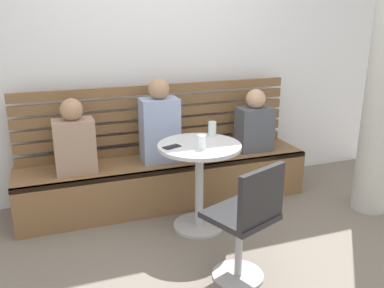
# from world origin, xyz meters

# --- Properties ---
(ground) EXTENTS (8.00, 8.00, 0.00)m
(ground) POSITION_xyz_m (0.00, 0.00, 0.00)
(ground) COLOR #70665B
(back_wall) EXTENTS (5.20, 0.10, 2.90)m
(back_wall) POSITION_xyz_m (0.00, 1.64, 1.45)
(back_wall) COLOR silver
(back_wall) RESTS_ON ground
(booth_bench) EXTENTS (2.70, 0.52, 0.44)m
(booth_bench) POSITION_xyz_m (0.00, 1.20, 0.22)
(booth_bench) COLOR brown
(booth_bench) RESTS_ON ground
(booth_backrest) EXTENTS (2.65, 0.04, 0.67)m
(booth_backrest) POSITION_xyz_m (0.00, 1.44, 0.78)
(booth_backrest) COLOR brown
(booth_backrest) RESTS_ON booth_bench
(cafe_table) EXTENTS (0.68, 0.68, 0.74)m
(cafe_table) POSITION_xyz_m (0.13, 0.66, 0.52)
(cafe_table) COLOR #ADADB2
(cafe_table) RESTS_ON ground
(white_chair) EXTENTS (0.52, 0.52, 0.85)m
(white_chair) POSITION_xyz_m (0.15, -0.15, 0.46)
(white_chair) COLOR #ADADB2
(white_chair) RESTS_ON ground
(person_adult) EXTENTS (0.34, 0.22, 0.76)m
(person_adult) POSITION_xyz_m (-0.05, 1.20, 0.78)
(person_adult) COLOR #8C9EC6
(person_adult) RESTS_ON booth_bench
(person_child_left) EXTENTS (0.34, 0.22, 0.61)m
(person_child_left) POSITION_xyz_m (0.90, 1.18, 0.71)
(person_child_left) COLOR #4C515B
(person_child_left) RESTS_ON booth_bench
(person_child_middle) EXTENTS (0.34, 0.22, 0.64)m
(person_child_middle) POSITION_xyz_m (-0.81, 1.18, 0.72)
(person_child_middle) COLOR #9E7F6B
(person_child_middle) RESTS_ON booth_bench
(cup_water_clear) EXTENTS (0.07, 0.07, 0.11)m
(cup_water_clear) POSITION_xyz_m (0.10, 0.55, 0.80)
(cup_water_clear) COLOR white
(cup_water_clear) RESTS_ON cafe_table
(cup_glass_tall) EXTENTS (0.07, 0.07, 0.12)m
(cup_glass_tall) POSITION_xyz_m (0.32, 0.87, 0.80)
(cup_glass_tall) COLOR silver
(cup_glass_tall) RESTS_ON cafe_table
(phone_on_table) EXTENTS (0.16, 0.11, 0.01)m
(phone_on_table) POSITION_xyz_m (-0.10, 0.66, 0.74)
(phone_on_table) COLOR black
(phone_on_table) RESTS_ON cafe_table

